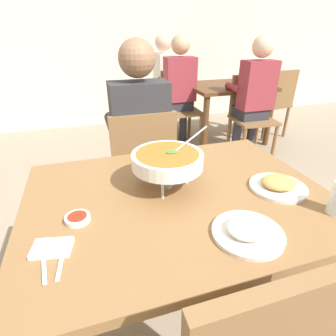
# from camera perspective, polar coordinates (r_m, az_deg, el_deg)

# --- Properties ---
(ground_plane) EXTENTS (16.00, 16.00, 0.00)m
(ground_plane) POSITION_cam_1_polar(r_m,az_deg,el_deg) (1.64, 1.78, -27.60)
(ground_plane) COLOR gray
(cafe_rear_partition) EXTENTS (10.00, 0.10, 3.00)m
(cafe_rear_partition) POSITION_cam_1_polar(r_m,az_deg,el_deg) (4.32, -15.08, 28.77)
(cafe_rear_partition) COLOR beige
(cafe_rear_partition) RESTS_ON ground_plane
(dining_table_main) EXTENTS (1.25, 0.93, 0.73)m
(dining_table_main) POSITION_cam_1_polar(r_m,az_deg,el_deg) (1.18, 2.22, -9.84)
(dining_table_main) COLOR brown
(dining_table_main) RESTS_ON ground_plane
(chair_diner_main) EXTENTS (0.44, 0.44, 0.90)m
(chair_diner_main) POSITION_cam_1_polar(r_m,az_deg,el_deg) (1.86, -5.57, 0.70)
(chair_diner_main) COLOR brown
(chair_diner_main) RESTS_ON ground_plane
(diner_main) EXTENTS (0.40, 0.45, 1.31)m
(diner_main) POSITION_cam_1_polar(r_m,az_deg,el_deg) (1.80, -6.14, 7.88)
(diner_main) COLOR #2D2D38
(diner_main) RESTS_ON ground_plane
(curry_bowl) EXTENTS (0.33, 0.30, 0.26)m
(curry_bowl) POSITION_cam_1_polar(r_m,az_deg,el_deg) (1.11, -0.12, 1.66)
(curry_bowl) COLOR silver
(curry_bowl) RESTS_ON dining_table_main
(rice_plate) EXTENTS (0.24, 0.24, 0.06)m
(rice_plate) POSITION_cam_1_polar(r_m,az_deg,el_deg) (0.95, 16.81, -12.68)
(rice_plate) COLOR white
(rice_plate) RESTS_ON dining_table_main
(appetizer_plate) EXTENTS (0.24, 0.24, 0.06)m
(appetizer_plate) POSITION_cam_1_polar(r_m,az_deg,el_deg) (1.24, 22.59, -3.33)
(appetizer_plate) COLOR white
(appetizer_plate) RESTS_ON dining_table_main
(sauce_dish) EXTENTS (0.09, 0.09, 0.02)m
(sauce_dish) POSITION_cam_1_polar(r_m,az_deg,el_deg) (1.03, -18.82, -10.17)
(sauce_dish) COLOR white
(sauce_dish) RESTS_ON dining_table_main
(napkin_folded) EXTENTS (0.13, 0.10, 0.02)m
(napkin_folded) POSITION_cam_1_polar(r_m,az_deg,el_deg) (0.94, -23.61, -15.44)
(napkin_folded) COLOR white
(napkin_folded) RESTS_ON dining_table_main
(fork_utensil) EXTENTS (0.03, 0.17, 0.01)m
(fork_utensil) POSITION_cam_1_polar(r_m,az_deg,el_deg) (0.91, -25.07, -17.83)
(fork_utensil) COLOR silver
(fork_utensil) RESTS_ON dining_table_main
(spoon_utensil) EXTENTS (0.03, 0.17, 0.01)m
(spoon_utensil) POSITION_cam_1_polar(r_m,az_deg,el_deg) (0.90, -21.81, -17.54)
(spoon_utensil) COLOR silver
(spoon_utensil) RESTS_ON dining_table_main
(dining_table_far) EXTENTS (1.00, 0.80, 0.73)m
(dining_table_far) POSITION_cam_1_polar(r_m,az_deg,el_deg) (3.61, 12.51, 15.03)
(dining_table_far) COLOR #51331C
(dining_table_far) RESTS_ON ground_plane
(chair_bg_left) EXTENTS (0.47, 0.47, 0.90)m
(chair_bg_left) POSITION_cam_1_polar(r_m,az_deg,el_deg) (3.27, 17.22, 11.51)
(chair_bg_left) COLOR brown
(chair_bg_left) RESTS_ON ground_plane
(chair_bg_middle) EXTENTS (0.44, 0.44, 0.90)m
(chair_bg_middle) POSITION_cam_1_polar(r_m,az_deg,el_deg) (3.48, 2.41, 13.60)
(chair_bg_middle) COLOR brown
(chair_bg_middle) RESTS_ON ground_plane
(chair_bg_right) EXTENTS (0.46, 0.46, 0.90)m
(chair_bg_right) POSITION_cam_1_polar(r_m,az_deg,el_deg) (3.87, 1.00, 15.05)
(chair_bg_right) COLOR brown
(chair_bg_right) RESTS_ON ground_plane
(chair_bg_corner) EXTENTS (0.48, 0.48, 0.90)m
(chair_bg_corner) POSITION_cam_1_polar(r_m,az_deg,el_deg) (3.93, 21.83, 13.36)
(chair_bg_corner) COLOR brown
(chair_bg_corner) RESTS_ON ground_plane
(patron_bg_left) EXTENTS (0.40, 0.45, 1.31)m
(patron_bg_left) POSITION_cam_1_polar(r_m,az_deg,el_deg) (3.15, 18.00, 15.28)
(patron_bg_left) COLOR #2D2D38
(patron_bg_left) RESTS_ON ground_plane
(patron_bg_middle) EXTENTS (0.40, 0.45, 1.31)m
(patron_bg_middle) POSITION_cam_1_polar(r_m,az_deg,el_deg) (3.38, 2.34, 17.29)
(patron_bg_middle) COLOR #2D2D38
(patron_bg_middle) RESTS_ON ground_plane
(patron_bg_right) EXTENTS (0.45, 0.40, 1.31)m
(patron_bg_right) POSITION_cam_1_polar(r_m,az_deg,el_deg) (3.86, -0.35, 18.58)
(patron_bg_right) COLOR #2D2D38
(patron_bg_right) RESTS_ON ground_plane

